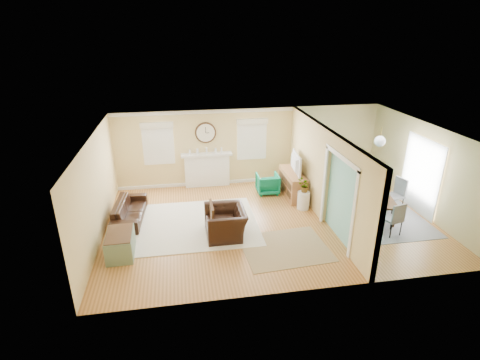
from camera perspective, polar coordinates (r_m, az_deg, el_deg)
name	(u,v)px	position (r m, az deg, el deg)	size (l,w,h in m)	color
floor	(270,222)	(10.61, 4.56, -6.34)	(9.00, 9.00, 0.00)	brown
wall_back	(250,146)	(12.81, 1.53, 5.18)	(9.00, 0.02, 2.60)	#E0C480
wall_front	(309,236)	(7.48, 10.40, -8.42)	(9.00, 0.02, 2.60)	#E0C480
wall_left	(96,190)	(10.00, -21.10, -1.45)	(0.02, 6.00, 2.60)	#E0C480
wall_right	(424,169)	(11.94, 26.23, 1.51)	(0.02, 6.00, 2.60)	#E0C480
ceiling	(273,132)	(9.64, 5.03, 7.35)	(9.00, 6.00, 0.02)	white
partition	(321,170)	(10.73, 12.28, 1.52)	(0.17, 6.00, 2.60)	#E0C480
fireplace	(207,169)	(12.74, -5.04, 1.65)	(1.70, 0.30, 1.17)	white
wall_clock	(206,133)	(12.43, -5.27, 7.20)	(0.70, 0.07, 0.70)	#492D19
window_left	(158,141)	(12.46, -12.39, 5.88)	(1.05, 0.13, 1.42)	white
window_right	(252,136)	(12.67, 1.81, 6.67)	(1.05, 0.13, 1.42)	white
french_doors	(421,176)	(11.98, 25.89, 0.61)	(0.06, 1.70, 2.20)	white
pendant	(380,141)	(10.87, 20.54, 5.56)	(0.30, 0.30, 0.55)	gold
rug_cream	(197,224)	(10.52, -6.58, -6.64)	(3.31, 2.87, 0.02)	beige
rug_jute	(285,248)	(9.47, 6.86, -10.23)	(2.08, 1.70, 0.01)	#9C845B
rug_grey	(372,214)	(11.65, 19.43, -4.86)	(2.58, 3.23, 0.01)	slate
sofa	(130,211)	(11.02, -16.47, -4.48)	(1.90, 0.74, 0.55)	black
eames_chair	(226,222)	(9.77, -2.21, -6.47)	(1.15, 1.01, 0.75)	black
green_chair	(268,184)	(12.26, 4.22, -0.54)	(0.69, 0.71, 0.65)	#0E795B
trunk	(120,244)	(9.47, -17.77, -9.26)	(0.64, 1.02, 0.58)	slate
credenza	(293,184)	(12.13, 8.01, -0.59)	(0.53, 1.55, 0.80)	#A5683D
tv	(293,163)	(11.86, 8.11, 2.58)	(1.09, 0.14, 0.63)	black
garden_stool	(303,200)	(11.35, 9.64, -3.08)	(0.37, 0.37, 0.54)	white
potted_plant	(304,186)	(11.15, 9.79, -0.88)	(0.37, 0.32, 0.41)	#337F33
dining_table	(373,204)	(11.52, 19.62, -3.53)	(1.74, 0.97, 0.61)	#492D19
dining_chair_n	(355,183)	(12.23, 17.19, -0.41)	(0.51, 0.51, 0.95)	slate
dining_chair_s	(393,215)	(10.51, 22.29, -5.02)	(0.50, 0.50, 0.93)	slate
dining_chair_w	(354,199)	(11.14, 16.92, -2.77)	(0.45, 0.45, 0.91)	white
dining_chair_e	(395,192)	(11.82, 22.53, -1.75)	(0.54, 0.54, 1.02)	slate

